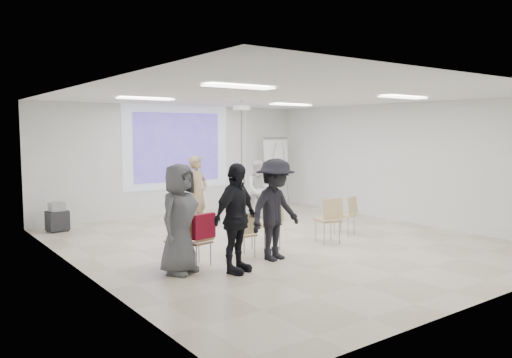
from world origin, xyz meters
TOP-DOWN VIEW (x-y plane):
  - floor at (0.00, 0.00)m, footprint 8.00×9.00m
  - ceiling at (0.00, 0.00)m, footprint 8.00×9.00m
  - wall_back at (0.00, 4.55)m, footprint 8.00×0.10m
  - wall_left at (-4.05, 0.00)m, footprint 0.10×9.00m
  - wall_right at (4.05, 0.00)m, footprint 0.10×9.00m
  - projection_halo at (0.00, 4.49)m, footprint 3.20×0.01m
  - projection_image at (0.00, 4.47)m, footprint 2.60×0.01m
  - pedestal_table at (0.39, 2.15)m, footprint 0.68×0.68m
  - player_left at (-0.72, 2.11)m, footprint 0.86×0.75m
  - player_right at (1.32, 2.46)m, footprint 1.01×0.93m
  - controller_left at (-0.54, 2.36)m, footprint 0.08×0.11m
  - controller_right at (1.14, 2.71)m, footprint 0.08×0.12m
  - chair_far_left at (-2.56, -0.59)m, footprint 0.41×0.44m
  - chair_left_mid at (-2.27, -0.71)m, footprint 0.45×0.48m
  - chair_left_inner at (-1.34, -0.69)m, footprint 0.41×0.44m
  - chair_center at (-0.62, -0.47)m, footprint 0.50×0.53m
  - chair_right_inner at (0.73, -0.74)m, footprint 0.55×0.57m
  - chair_right_far at (1.67, -0.35)m, footprint 0.51×0.53m
  - red_jacket at (-2.28, -0.86)m, footprint 0.44×0.17m
  - laptop at (-1.34, -0.60)m, footprint 0.32×0.24m
  - audience_left at (-1.98, -1.36)m, footprint 1.37×1.10m
  - audience_mid at (-0.96, -1.10)m, footprint 1.45×0.98m
  - audience_outer at (-2.73, -0.86)m, footprint 1.16×1.03m
  - flipchart_easel at (2.93, 3.80)m, footprint 0.90×0.70m
  - av_cart at (-3.42, 3.84)m, footprint 0.49×0.41m
  - ceiling_projector at (0.10, 1.49)m, footprint 0.30×0.25m
  - fluor_panel_nw at (-2.00, 2.00)m, footprint 1.20×0.30m
  - fluor_panel_ne at (2.00, 2.00)m, footprint 1.20×0.30m
  - fluor_panel_sw at (-2.00, -1.50)m, footprint 1.20×0.30m
  - fluor_panel_se at (2.00, -1.50)m, footprint 1.20×0.30m

SIDE VIEW (x-z plane):
  - floor at x=0.00m, z-range -0.10..0.00m
  - av_cart at x=-3.42m, z-range -0.03..0.64m
  - pedestal_table at x=0.39m, z-range 0.04..0.81m
  - laptop at x=-1.34m, z-range 0.44..0.46m
  - chair_left_mid at x=-2.27m, z-range 0.08..0.90m
  - chair_left_inner at x=-1.34m, z-range 0.08..0.92m
  - chair_right_far at x=1.67m, z-range 0.08..0.93m
  - chair_far_left at x=-2.56m, z-range 0.08..0.94m
  - chair_right_inner at x=0.73m, z-range 0.09..1.03m
  - chair_center at x=-0.62m, z-range 0.09..1.10m
  - red_jacket at x=-2.28m, z-range 0.51..0.93m
  - player_right at x=1.32m, z-range 0.00..1.69m
  - player_left at x=-0.72m, z-range 0.00..1.96m
  - audience_outer at x=-2.73m, z-range 0.00..1.99m
  - audience_left at x=-1.98m, z-range 0.00..2.05m
  - audience_mid at x=-0.96m, z-range 0.00..2.05m
  - controller_right at x=1.14m, z-range 1.12..1.16m
  - controller_left at x=-0.54m, z-range 1.28..1.31m
  - wall_back at x=0.00m, z-range 0.00..3.00m
  - wall_left at x=-4.05m, z-range 0.00..3.00m
  - wall_right at x=4.05m, z-range 0.00..3.00m
  - flipchart_easel at x=2.93m, z-range 0.50..2.63m
  - projection_halo at x=0.00m, z-range 0.70..3.00m
  - projection_image at x=0.00m, z-range 0.90..2.80m
  - ceiling_projector at x=0.10m, z-range 1.19..4.19m
  - fluor_panel_nw at x=-2.00m, z-range 2.96..2.98m
  - fluor_panel_ne at x=2.00m, z-range 2.96..2.98m
  - fluor_panel_sw at x=-2.00m, z-range 2.96..2.98m
  - fluor_panel_se at x=2.00m, z-range 2.96..2.98m
  - ceiling at x=0.00m, z-range 3.00..3.10m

